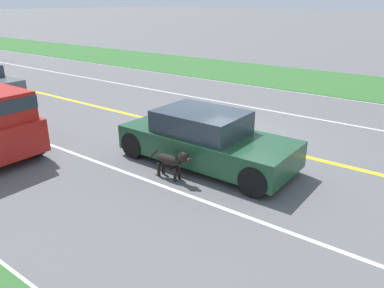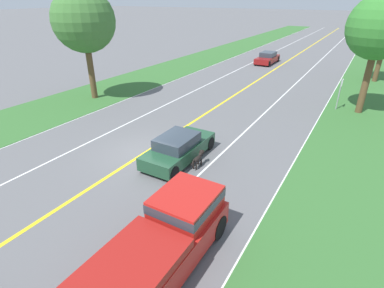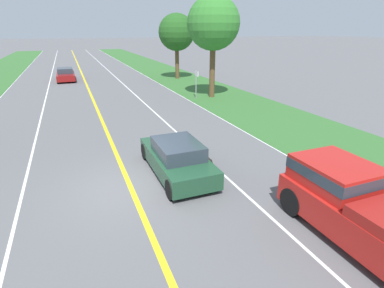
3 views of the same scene
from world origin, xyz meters
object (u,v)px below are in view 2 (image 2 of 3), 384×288
(roadside_tree_right_near, at_px, (380,28))
(street_sign, at_px, (340,90))
(ego_car, at_px, (179,148))
(pickup_truck, at_px, (163,242))
(roadside_tree_left_near, at_px, (84,21))
(oncoming_car, at_px, (267,58))
(dog, at_px, (199,158))

(roadside_tree_right_near, xyz_separation_m, street_sign, (-1.43, -0.12, -4.18))
(ego_car, relative_size, pickup_truck, 0.80)
(street_sign, bearing_deg, ego_car, -115.93)
(roadside_tree_left_near, relative_size, street_sign, 3.61)
(roadside_tree_right_near, height_order, roadside_tree_left_near, roadside_tree_left_near)
(oncoming_car, distance_m, street_sign, 16.79)
(pickup_truck, relative_size, roadside_tree_right_near, 0.72)
(dog, xyz_separation_m, oncoming_car, (-4.92, 25.83, 0.16))
(street_sign, bearing_deg, oncoming_car, 124.75)
(ego_car, height_order, oncoming_car, ego_car)
(dog, bearing_deg, pickup_truck, -71.20)
(pickup_truck, distance_m, oncoming_car, 32.27)
(ego_car, height_order, roadside_tree_left_near, roadside_tree_left_near)
(roadside_tree_left_near, bearing_deg, dog, -22.55)
(dog, height_order, roadside_tree_left_near, roadside_tree_left_near)
(roadside_tree_right_near, bearing_deg, pickup_truck, -102.85)
(ego_car, relative_size, street_sign, 1.96)
(dog, relative_size, pickup_truck, 0.22)
(pickup_truck, bearing_deg, street_sign, 81.51)
(pickup_truck, bearing_deg, oncoming_car, 102.36)
(ego_car, xyz_separation_m, roadside_tree_right_near, (7.25, 12.09, 4.97))
(pickup_truck, relative_size, oncoming_car, 1.19)
(ego_car, distance_m, pickup_truck, 6.60)
(roadside_tree_right_near, bearing_deg, ego_car, -120.94)
(pickup_truck, relative_size, roadside_tree_left_near, 0.68)
(roadside_tree_right_near, bearing_deg, dog, -116.49)
(roadside_tree_left_near, bearing_deg, street_sign, 21.83)
(ego_car, bearing_deg, roadside_tree_left_near, 155.73)
(pickup_truck, bearing_deg, dog, 109.27)
(dog, distance_m, roadside_tree_right_near, 14.54)
(roadside_tree_right_near, bearing_deg, roadside_tree_left_near, -159.38)
(street_sign, bearing_deg, roadside_tree_right_near, 4.76)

